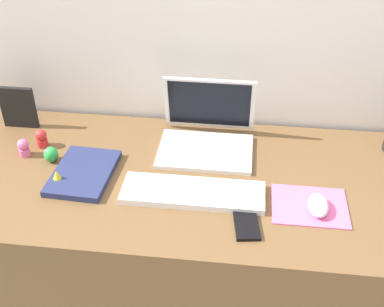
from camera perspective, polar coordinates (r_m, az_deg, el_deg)
name	(u,v)px	position (r m, az deg, el deg)	size (l,w,h in m)	color
back_wall	(199,92)	(1.77, 0.85, 7.00)	(2.82, 0.05, 1.67)	silver
desk	(187,262)	(1.77, -0.59, -12.24)	(1.62, 0.66, 0.74)	brown
laptop	(207,130)	(1.63, 1.73, 2.70)	(0.30, 0.26, 0.21)	white
keyboard	(193,193)	(1.44, 0.11, -4.50)	(0.41, 0.13, 0.02)	white
mousepad	(310,206)	(1.45, 13.21, -5.82)	(0.21, 0.17, 0.00)	pink
mouse	(318,205)	(1.43, 14.15, -5.73)	(0.06, 0.10, 0.03)	white
cell_phone	(246,223)	(1.36, 6.17, -7.87)	(0.06, 0.13, 0.01)	black
notebook_pad	(83,173)	(1.55, -12.24, -2.16)	(0.17, 0.24, 0.02)	navy
picture_frame	(18,107)	(1.81, -19.14, 4.96)	(0.12, 0.02, 0.15)	black
toy_figurine_red	(41,138)	(1.70, -16.74, 1.69)	(0.04, 0.04, 0.06)	red
toy_figurine_green	(51,154)	(1.63, -15.73, -0.10)	(0.04, 0.04, 0.05)	green
toy_figurine_pink	(24,147)	(1.68, -18.60, 0.66)	(0.04, 0.04, 0.06)	pink
toy_figurine_yellow	(57,177)	(1.53, -15.06, -2.62)	(0.04, 0.04, 0.05)	yellow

